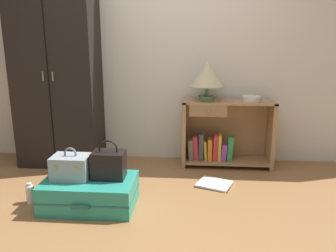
# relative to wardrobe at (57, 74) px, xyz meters

# --- Properties ---
(ground_plane) EXTENTS (9.00, 9.00, 0.00)m
(ground_plane) POSITION_rel_wardrobe_xyz_m (1.06, -1.20, -0.99)
(ground_plane) COLOR olive
(back_wall) EXTENTS (6.40, 0.10, 2.60)m
(back_wall) POSITION_rel_wardrobe_xyz_m (1.06, 0.30, 0.31)
(back_wall) COLOR silver
(back_wall) RESTS_ON ground_plane
(wardrobe) EXTENTS (0.85, 0.47, 1.97)m
(wardrobe) POSITION_rel_wardrobe_xyz_m (0.00, 0.00, 0.00)
(wardrobe) COLOR black
(wardrobe) RESTS_ON ground_plane
(bookshelf) EXTENTS (0.96, 0.34, 0.72)m
(bookshelf) POSITION_rel_wardrobe_xyz_m (1.76, 0.07, -0.64)
(bookshelf) COLOR #A37A51
(bookshelf) RESTS_ON ground_plane
(table_lamp) EXTENTS (0.34, 0.34, 0.41)m
(table_lamp) POSITION_rel_wardrobe_xyz_m (1.57, 0.03, -0.00)
(table_lamp) COLOR #4C7542
(table_lamp) RESTS_ON bookshelf
(bowl) EXTENTS (0.18, 0.18, 0.06)m
(bowl) POSITION_rel_wardrobe_xyz_m (2.04, 0.04, -0.24)
(bowl) COLOR silver
(bowl) RESTS_ON bookshelf
(suitcase_large) EXTENTS (0.75, 0.50, 0.24)m
(suitcase_large) POSITION_rel_wardrobe_xyz_m (0.61, -1.00, -0.87)
(suitcase_large) COLOR teal
(suitcase_large) RESTS_ON ground_plane
(train_case) EXTENTS (0.30, 0.22, 0.26)m
(train_case) POSITION_rel_wardrobe_xyz_m (0.46, -0.98, -0.65)
(train_case) COLOR #8E99A3
(train_case) RESTS_ON suitcase_large
(handbag) EXTENTS (0.26, 0.19, 0.32)m
(handbag) POSITION_rel_wardrobe_xyz_m (0.76, -0.95, -0.63)
(handbag) COLOR black
(handbag) RESTS_ON suitcase_large
(bottle) EXTENTS (0.07, 0.07, 0.18)m
(bottle) POSITION_rel_wardrobe_xyz_m (0.09, -0.98, -0.90)
(bottle) COLOR white
(bottle) RESTS_ON ground_plane
(open_book_on_floor) EXTENTS (0.39, 0.36, 0.02)m
(open_book_on_floor) POSITION_rel_wardrobe_xyz_m (1.65, -0.49, -0.98)
(open_book_on_floor) COLOR white
(open_book_on_floor) RESTS_ON ground_plane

